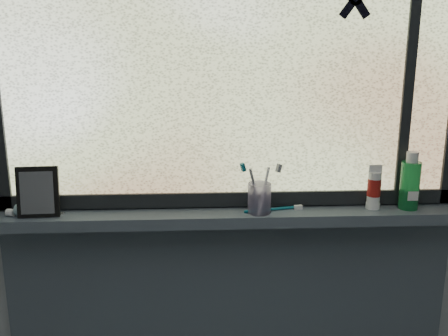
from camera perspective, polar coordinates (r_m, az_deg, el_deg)
wall_back at (r=1.73m, az=0.70°, el=3.07°), size 3.00×0.01×2.50m
windowsill at (r=1.73m, az=0.83°, el=-5.59°), size 1.62×0.14×0.04m
window_pane at (r=1.68m, az=0.78°, el=12.34°), size 1.50×0.01×1.00m
frame_bottom at (r=1.76m, az=0.73°, el=-3.52°), size 1.60×0.03×0.05m
frame_mullion at (r=1.81m, az=20.50°, el=11.62°), size 0.03×0.03×1.00m
vanity_mirror at (r=1.76m, az=-20.50°, el=-2.58°), size 0.14×0.08×0.17m
toothpaste_tube at (r=1.79m, az=-21.01°, el=-4.53°), size 0.22×0.10×0.04m
toothbrush_cup at (r=1.69m, az=4.07°, el=-3.46°), size 0.10×0.10×0.10m
toothbrush_lying at (r=1.73m, az=5.22°, el=-4.66°), size 0.22×0.07×0.02m
mouthwash_bottle at (r=1.83m, az=20.51°, el=-1.35°), size 0.09×0.09×0.17m
cream_tube at (r=1.80m, az=16.79°, el=-1.92°), size 0.06×0.06×0.11m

